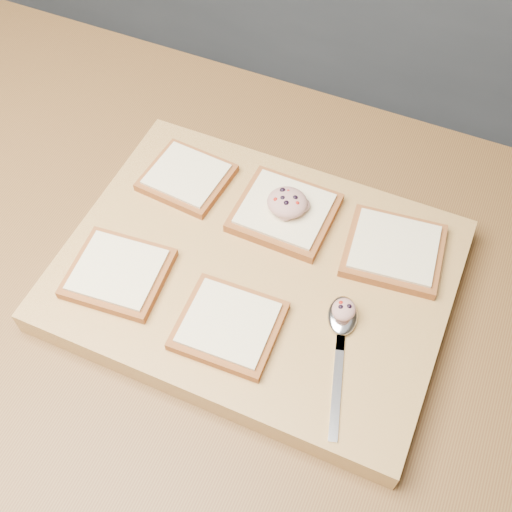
{
  "coord_description": "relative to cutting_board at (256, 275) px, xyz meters",
  "views": [
    {
      "loc": [
        0.11,
        -0.41,
        1.64
      ],
      "look_at": [
        -0.07,
        0.01,
        0.96
      ],
      "focal_mm": 45.0,
      "sensor_mm": 36.0,
      "label": 1
    }
  ],
  "objects": [
    {
      "name": "ground",
      "position": [
        0.07,
        -0.01,
        -0.92
      ],
      "size": [
        4.0,
        4.0,
        0.0
      ],
      "primitive_type": "plane",
      "color": "#515459",
      "rests_on": "ground"
    },
    {
      "name": "island_counter",
      "position": [
        0.07,
        -0.01,
        -0.47
      ],
      "size": [
        2.0,
        0.8,
        0.9
      ],
      "color": "slate",
      "rests_on": "ground"
    },
    {
      "name": "back_counter",
      "position": [
        0.07,
        1.42,
        -0.45
      ],
      "size": [
        3.6,
        0.62,
        0.94
      ],
      "color": "slate",
      "rests_on": "ground"
    },
    {
      "name": "cutting_board",
      "position": [
        0.0,
        0.0,
        0.0
      ],
      "size": [
        0.5,
        0.38,
        0.04
      ],
      "primitive_type": "cube",
      "color": "tan",
      "rests_on": "island_counter"
    },
    {
      "name": "bread_far_left",
      "position": [
        -0.15,
        0.1,
        0.03
      ],
      "size": [
        0.12,
        0.11,
        0.02
      ],
      "color": "#A25A29",
      "rests_on": "cutting_board"
    },
    {
      "name": "bread_far_center",
      "position": [
        0.0,
        0.09,
        0.03
      ],
      "size": [
        0.13,
        0.12,
        0.02
      ],
      "color": "#A25A29",
      "rests_on": "cutting_board"
    },
    {
      "name": "bread_far_right",
      "position": [
        0.16,
        0.09,
        0.03
      ],
      "size": [
        0.14,
        0.13,
        0.02
      ],
      "color": "#A25A29",
      "rests_on": "cutting_board"
    },
    {
      "name": "bread_near_left",
      "position": [
        -0.16,
        -0.08,
        0.03
      ],
      "size": [
        0.13,
        0.12,
        0.02
      ],
      "color": "#A25A29",
      "rests_on": "cutting_board"
    },
    {
      "name": "bread_near_center",
      "position": [
        0.01,
        -0.1,
        0.03
      ],
      "size": [
        0.12,
        0.11,
        0.02
      ],
      "color": "#A25A29",
      "rests_on": "cutting_board"
    },
    {
      "name": "tuna_salad_dollop",
      "position": [
        0.01,
        0.09,
        0.05
      ],
      "size": [
        0.05,
        0.05,
        0.03
      ],
      "color": "#B17871",
      "rests_on": "bread_far_center"
    },
    {
      "name": "spoon",
      "position": [
        0.13,
        -0.04,
        0.03
      ],
      "size": [
        0.07,
        0.18,
        0.01
      ],
      "color": "silver",
      "rests_on": "cutting_board"
    },
    {
      "name": "spoon_salad",
      "position": [
        0.13,
        -0.03,
        0.04
      ],
      "size": [
        0.03,
        0.03,
        0.02
      ],
      "color": "#B17871",
      "rests_on": "spoon"
    }
  ]
}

